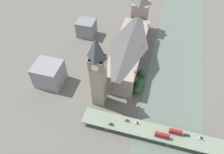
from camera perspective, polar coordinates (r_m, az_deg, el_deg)
ground_plane at (r=230.26m, az=7.85°, el=1.79°), size 600.00×600.00×0.00m
river_water at (r=230.88m, az=16.09°, el=0.14°), size 55.61×360.00×0.30m
parliament_hall at (r=227.33m, az=4.31°, el=6.64°), size 28.92×94.90×29.89m
clock_tower at (r=173.57m, az=-3.66°, el=1.26°), size 12.46×12.46×72.74m
victoria_tower at (r=271.09m, az=7.32°, el=16.09°), size 18.54×18.54×49.51m
road_bridge at (r=184.95m, az=14.62°, el=-14.60°), size 143.23×14.91×6.00m
double_decker_bus_mid at (r=183.68m, az=16.33°, el=-13.57°), size 10.37×2.50×4.68m
double_decker_bus_rear at (r=179.48m, az=13.01°, el=-14.60°), size 11.68×2.47×4.94m
car_northbound_mid at (r=183.77m, az=6.67°, el=-11.89°), size 3.99×1.90×1.32m
car_northbound_tail at (r=189.52m, az=22.29°, el=-14.59°), size 4.31×1.82×1.46m
car_southbound_lead at (r=187.05m, az=19.00°, el=-14.18°), size 4.63×1.93×1.40m
car_southbound_mid at (r=182.03m, az=-0.23°, el=-12.24°), size 4.38×1.91×1.45m
car_southbound_tail at (r=184.13m, az=3.98°, el=-11.33°), size 4.36×1.90×1.39m
city_block_west at (r=269.38m, az=-6.71°, el=12.57°), size 20.73×18.53×19.35m
city_block_center at (r=217.38m, az=-16.12°, el=0.78°), size 25.30×23.35×22.90m
tree_embankment_near at (r=219.35m, az=7.81°, el=0.95°), size 8.05×8.05×9.64m
tree_embankment_mid at (r=207.65m, az=7.15°, el=-1.92°), size 9.10×9.10×11.54m
tree_embankment_far at (r=205.45m, az=6.74°, el=-3.25°), size 8.07×8.07×9.56m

